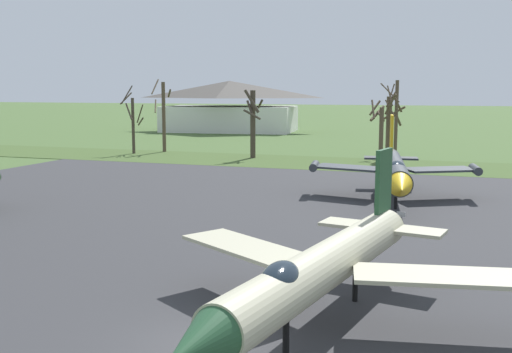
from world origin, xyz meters
TOP-DOWN VIEW (x-y plane):
  - ground_plane at (0.00, 0.00)m, footprint 600.00×600.00m
  - asphalt_apron at (0.00, 15.29)m, footprint 70.28×50.96m
  - grass_verge_strip at (0.00, 46.77)m, footprint 130.28×12.00m
  - jet_fighter_front_left at (2.87, 26.18)m, footprint 12.23×16.68m
  - info_placard_front_left at (4.15, 18.39)m, footprint 0.48×0.23m
  - jet_fighter_rear_center at (3.27, 2.12)m, footprint 12.92×15.50m
  - bare_tree_far_left at (-30.79, 48.73)m, footprint 2.69×2.30m
  - bare_tree_left_of_center at (-28.30, 51.88)m, footprint 2.60×2.57m
  - bare_tree_center at (-15.45, 48.85)m, footprint 2.10×2.57m
  - bare_tree_right_of_center at (-1.15, 49.09)m, footprint 2.85×2.78m
  - bare_tree_far_right at (-0.89, 53.24)m, footprint 3.75×3.42m
  - bare_tree_backdrop_extra at (0.00, 51.41)m, footprint 2.28×2.92m
  - visitor_building at (-34.64, 90.33)m, footprint 26.40×16.26m

SIDE VIEW (x-z plane):
  - ground_plane at x=0.00m, z-range 0.00..0.00m
  - asphalt_apron at x=0.00m, z-range 0.00..0.05m
  - grass_verge_strip at x=0.00m, z-range 0.00..0.06m
  - info_placard_front_left at x=4.15m, z-range 0.10..1.03m
  - jet_fighter_rear_center at x=3.27m, z-range -0.53..4.87m
  - jet_fighter_front_left at x=2.87m, z-range -0.58..5.21m
  - bare_tree_right_of_center at x=-1.15m, z-range -0.07..7.30m
  - bare_tree_far_right at x=-0.89m, z-range 0.33..7.53m
  - bare_tree_far_left at x=-30.79m, z-range -0.16..8.11m
  - bare_tree_center at x=-15.45m, z-range 0.37..8.16m
  - visitor_building at x=-34.64m, z-range -0.03..9.36m
  - bare_tree_left_of_center at x=-28.30m, z-range 0.14..9.21m
  - bare_tree_backdrop_extra at x=0.00m, z-range 0.47..9.23m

